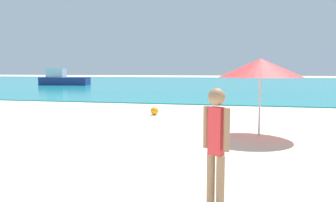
{
  "coord_description": "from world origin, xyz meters",
  "views": [
    {
      "loc": [
        2.27,
        -0.83,
        1.81
      ],
      "look_at": [
        0.59,
        6.53,
        1.1
      ],
      "focal_mm": 35.35,
      "sensor_mm": 36.0,
      "label": 1
    }
  ],
  "objects_px": {
    "person_standing": "(216,145)",
    "beach_umbrella": "(261,68)",
    "boat_near": "(63,79)",
    "beach_ball": "(154,111)"
  },
  "relations": [
    {
      "from": "person_standing",
      "to": "beach_umbrella",
      "type": "bearing_deg",
      "value": -69.95
    },
    {
      "from": "beach_ball",
      "to": "beach_umbrella",
      "type": "distance_m",
      "value": 5.45
    },
    {
      "from": "boat_near",
      "to": "beach_ball",
      "type": "height_order",
      "value": "boat_near"
    },
    {
      "from": "beach_umbrella",
      "to": "beach_ball",
      "type": "bearing_deg",
      "value": 138.87
    },
    {
      "from": "person_standing",
      "to": "beach_umbrella",
      "type": "relative_size",
      "value": 0.71
    },
    {
      "from": "boat_near",
      "to": "beach_umbrella",
      "type": "height_order",
      "value": "beach_umbrella"
    },
    {
      "from": "person_standing",
      "to": "beach_umbrella",
      "type": "distance_m",
      "value": 5.46
    },
    {
      "from": "beach_ball",
      "to": "beach_umbrella",
      "type": "height_order",
      "value": "beach_umbrella"
    },
    {
      "from": "boat_near",
      "to": "beach_umbrella",
      "type": "relative_size",
      "value": 2.54
    },
    {
      "from": "person_standing",
      "to": "boat_near",
      "type": "bearing_deg",
      "value": -28.62
    }
  ]
}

